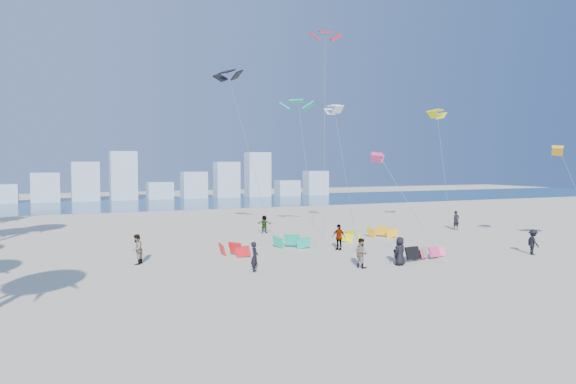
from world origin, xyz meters
name	(u,v)px	position (x,y,z in m)	size (l,w,h in m)	color
ground	(391,337)	(0.00, 0.00, 0.00)	(220.00, 220.00, 0.00)	beige
ocean	(123,204)	(0.00, 72.00, 0.01)	(220.00, 220.00, 0.00)	navy
kitesurfer_near	(255,257)	(-0.28, 13.47, 0.88)	(0.64, 0.42, 1.76)	black
kitesurfer_mid	(361,253)	(6.08, 12.00, 0.91)	(0.88, 0.69, 1.82)	gray
kitesurfers_far	(347,237)	(8.95, 18.68, 0.90)	(31.62, 20.12, 1.91)	black
grounded_kites	(345,244)	(8.76, 18.60, 0.43)	(17.10, 12.75, 0.92)	red
flying_kites	(372,101)	(13.54, 22.48, 11.48)	(28.00, 21.93, 18.60)	#E63373
distant_skyline	(108,182)	(-1.19, 82.00, 3.09)	(85.00, 3.00, 8.40)	#9EADBF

